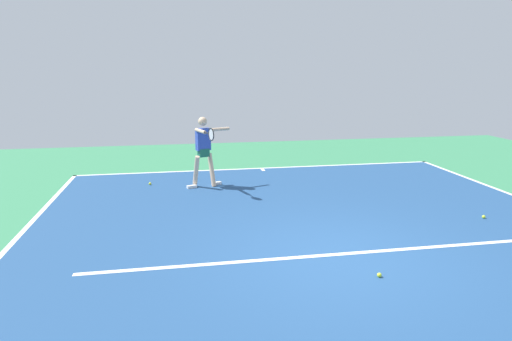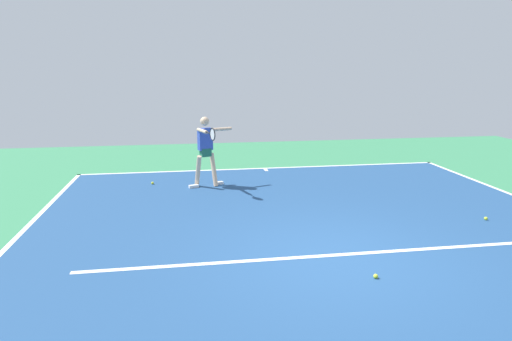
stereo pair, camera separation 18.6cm
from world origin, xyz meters
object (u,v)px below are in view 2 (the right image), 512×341
at_px(tennis_ball_far_corner, 376,276).
at_px(tennis_ball_centre_court, 153,183).
at_px(tennis_player, 206,147).
at_px(tennis_ball_by_baseline, 486,218).

bearing_deg(tennis_ball_far_corner, tennis_ball_centre_court, -58.90).
bearing_deg(tennis_player, tennis_ball_centre_court, -36.13).
distance_m(tennis_ball_centre_court, tennis_ball_far_corner, 6.69).
bearing_deg(tennis_ball_far_corner, tennis_ball_by_baseline, -147.87).
relative_size(tennis_player, tennis_ball_by_baseline, 26.48).
bearing_deg(tennis_ball_centre_court, tennis_ball_far_corner, 121.10).
height_order(tennis_ball_centre_court, tennis_ball_far_corner, same).
xyz_separation_m(tennis_player, tennis_ball_by_baseline, (-5.23, 3.35, -0.96)).
bearing_deg(tennis_ball_by_baseline, tennis_player, -32.68).
height_order(tennis_player, tennis_ball_by_baseline, tennis_player).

